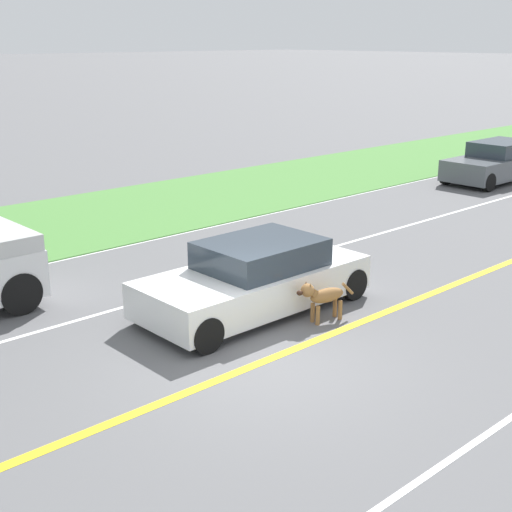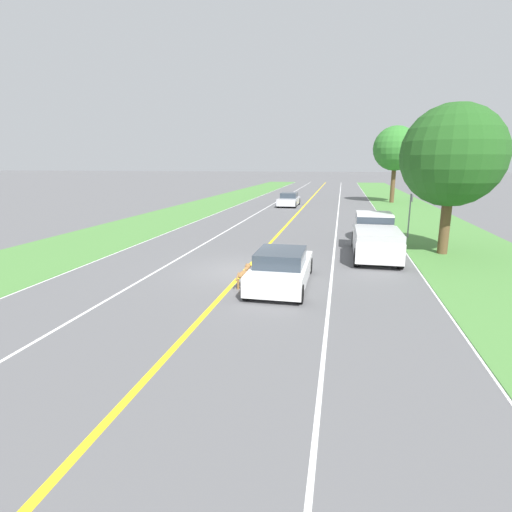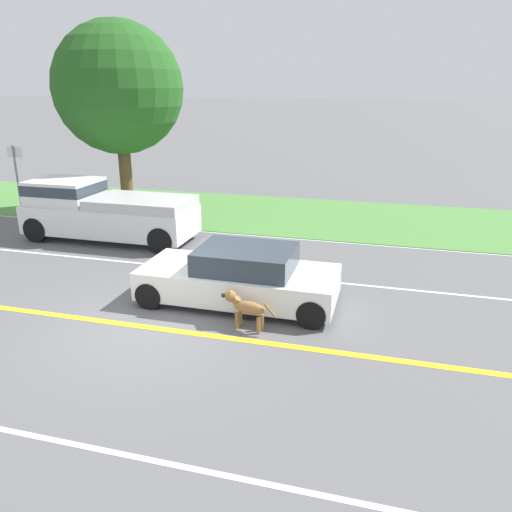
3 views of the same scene
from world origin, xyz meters
The scene contains 14 objects.
ground_plane centered at (0.00, 0.00, 0.00)m, with size 400.00×400.00×0.00m, color #5B5B5E.
centre_divider_line centered at (0.00, 0.00, 0.00)m, with size 0.18×160.00×0.01m, color yellow.
lane_edge_line_right centered at (7.00, 0.00, 0.00)m, with size 0.14×160.00×0.01m, color white.
lane_edge_line_left centered at (-7.00, 0.00, 0.00)m, with size 0.14×160.00×0.01m, color white.
lane_dash_same_dir centered at (3.50, 0.00, 0.00)m, with size 0.10×160.00×0.01m, color white.
lane_dash_oncoming centered at (-3.50, 0.00, 0.00)m, with size 0.10×160.00×0.01m, color white.
grass_verge_left centered at (-10.00, 0.00, 0.01)m, with size 6.00×160.00×0.03m, color #4C843D.
ego_car centered at (1.74, -1.46, 0.62)m, with size 1.93×4.43×1.32m.
dog centered at (0.50, -1.93, 0.49)m, with size 0.40×1.24×0.80m.
pickup_truck centered at (5.38, 4.26, 0.95)m, with size 2.00×5.44×1.87m.
oncoming_car centered at (-1.55, 25.86, 0.64)m, with size 1.91×4.55×1.36m.
roadside_tree_right_near centered at (8.63, 5.21, 4.62)m, with size 4.68×4.68×6.98m.
roadside_tree_right_far centered at (9.23, 31.83, 5.85)m, with size 4.78×4.78×8.27m.
street_sign centered at (7.66, 9.32, 1.63)m, with size 0.11×0.64×2.60m.
Camera 2 is at (3.73, -15.14, 4.28)m, focal length 28.00 mm.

